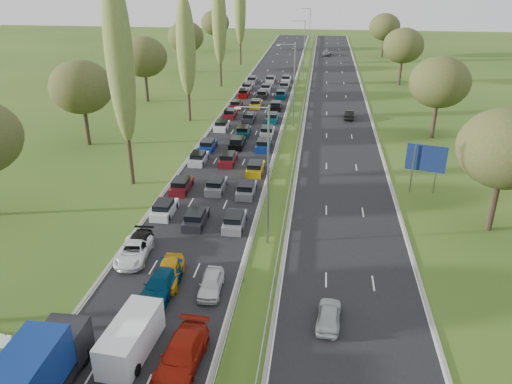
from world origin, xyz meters
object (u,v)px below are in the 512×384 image
(near_car_2, at_px, (134,251))
(white_van_rear, at_px, (132,335))
(near_car_3, at_px, (137,246))
(info_sign, at_px, (2,344))
(direction_sign, at_px, (426,160))
(blue_lorry, at_px, (31,381))

(near_car_2, height_order, white_van_rear, white_van_rear)
(near_car_3, bearing_deg, info_sign, -108.12)
(near_car_2, bearing_deg, direction_sign, 28.41)
(white_van_rear, bearing_deg, near_car_3, 113.13)
(white_van_rear, height_order, info_sign, white_van_rear)
(near_car_2, height_order, direction_sign, direction_sign)
(white_van_rear, height_order, direction_sign, direction_sign)
(blue_lorry, relative_size, white_van_rear, 1.64)
(blue_lorry, bearing_deg, direction_sign, 51.06)
(near_car_2, relative_size, direction_sign, 0.96)
(blue_lorry, height_order, info_sign, blue_lorry)
(white_van_rear, xyz_separation_m, info_sign, (-7.17, -2.00, 0.23))
(near_car_2, relative_size, blue_lorry, 0.55)
(near_car_2, bearing_deg, near_car_3, 87.67)
(near_car_3, bearing_deg, white_van_rear, -74.61)
(near_car_2, bearing_deg, white_van_rear, -75.11)
(near_car_2, relative_size, white_van_rear, 0.90)
(blue_lorry, bearing_deg, info_sign, 139.61)
(white_van_rear, bearing_deg, info_sign, -159.82)
(near_car_2, distance_m, direction_sign, 30.39)
(near_car_3, height_order, info_sign, info_sign)
(blue_lorry, distance_m, white_van_rear, 6.21)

